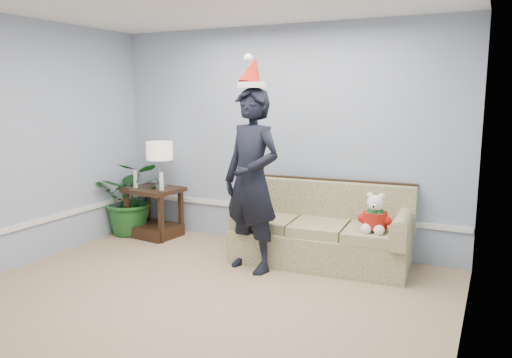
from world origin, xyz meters
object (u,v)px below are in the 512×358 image
object	(u,v)px
houseplant	(131,198)
man	(252,181)
teddy_bear	(375,218)
side_table	(154,217)
sofa	(322,234)
table_lamp	(160,153)

from	to	relation	value
houseplant	man	size ratio (longest dim) A/B	0.51
houseplant	teddy_bear	size ratio (longest dim) A/B	2.42
side_table	teddy_bear	distance (m)	3.00
side_table	houseplant	bearing A→B (deg)	-173.83
sofa	man	world-z (taller)	man
man	houseplant	bearing A→B (deg)	-177.78
sofa	man	bearing A→B (deg)	-140.54
sofa	houseplant	distance (m)	2.70
table_lamp	man	world-z (taller)	man
table_lamp	teddy_bear	size ratio (longest dim) A/B	1.47
table_lamp	houseplant	world-z (taller)	table_lamp
side_table	table_lamp	xyz separation A→B (m)	(0.09, 0.03, 0.87)
sofa	side_table	xyz separation A→B (m)	(-2.35, 0.01, -0.06)
table_lamp	houseplant	distance (m)	0.77
sofa	man	xyz separation A→B (m)	(-0.60, -0.57, 0.66)
man	teddy_bear	world-z (taller)	man
houseplant	man	world-z (taller)	man
teddy_bear	table_lamp	bearing A→B (deg)	173.08
sofa	table_lamp	distance (m)	2.39
side_table	sofa	bearing A→B (deg)	-0.17
table_lamp	teddy_bear	bearing A→B (deg)	-4.71
houseplant	man	xyz separation A→B (m)	(2.09, -0.54, 0.47)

